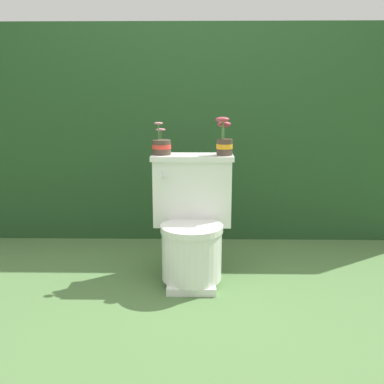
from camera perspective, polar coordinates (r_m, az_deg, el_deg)
ground_plane at (r=2.56m, az=0.46°, el=-12.32°), size 12.00×12.00×0.00m
hedge_backdrop at (r=3.61m, az=0.66°, el=8.07°), size 3.55×0.86×1.60m
toilet at (r=2.54m, az=-0.00°, el=-3.98°), size 0.49×0.51×0.74m
potted_plant_left at (r=2.58m, az=-4.10°, el=6.18°), size 0.11×0.12×0.19m
potted_plant_midleft at (r=2.55m, az=4.32°, el=6.86°), size 0.10×0.11×0.23m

